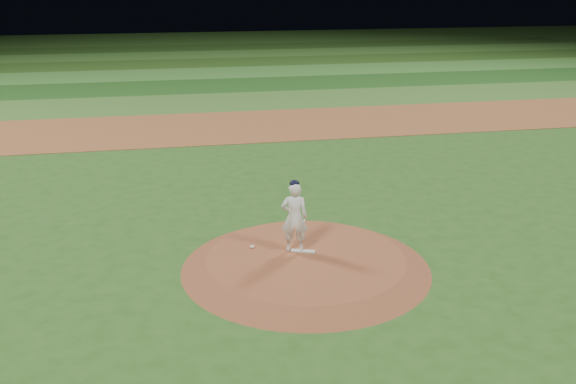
{
  "coord_description": "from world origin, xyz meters",
  "views": [
    {
      "loc": [
        -2.92,
        -12.57,
        6.2
      ],
      "look_at": [
        0.0,
        2.0,
        1.1
      ],
      "focal_mm": 40.0,
      "sensor_mm": 36.0,
      "label": 1
    }
  ],
  "objects_px": {
    "pitching_rubber": "(303,251)",
    "pitcher_on_mound": "(294,217)",
    "rosin_bag": "(252,247)",
    "pitchers_mound": "(306,262)"
  },
  "relations": [
    {
      "from": "pitching_rubber",
      "to": "pitcher_on_mound",
      "type": "xyz_separation_m",
      "value": [
        -0.18,
        0.08,
        0.81
      ]
    },
    {
      "from": "rosin_bag",
      "to": "pitcher_on_mound",
      "type": "distance_m",
      "value": 1.26
    },
    {
      "from": "pitchers_mound",
      "to": "pitcher_on_mound",
      "type": "distance_m",
      "value": 1.04
    },
    {
      "from": "pitching_rubber",
      "to": "rosin_bag",
      "type": "height_order",
      "value": "rosin_bag"
    },
    {
      "from": "pitchers_mound",
      "to": "pitching_rubber",
      "type": "height_order",
      "value": "pitching_rubber"
    },
    {
      "from": "pitchers_mound",
      "to": "pitching_rubber",
      "type": "bearing_deg",
      "value": 89.27
    },
    {
      "from": "pitching_rubber",
      "to": "rosin_bag",
      "type": "bearing_deg",
      "value": 179.63
    },
    {
      "from": "pitchers_mound",
      "to": "rosin_bag",
      "type": "relative_size",
      "value": 52.65
    },
    {
      "from": "rosin_bag",
      "to": "pitcher_on_mound",
      "type": "height_order",
      "value": "pitcher_on_mound"
    },
    {
      "from": "rosin_bag",
      "to": "pitcher_on_mound",
      "type": "relative_size",
      "value": 0.06
    }
  ]
}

